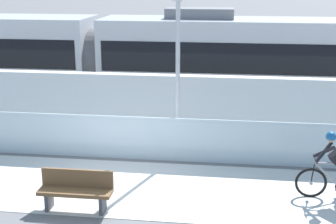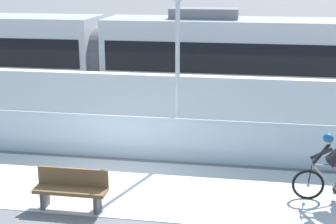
# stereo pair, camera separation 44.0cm
# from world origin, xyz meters

# --- Properties ---
(ground_plane) EXTENTS (200.00, 200.00, 0.00)m
(ground_plane) POSITION_xyz_m (0.00, 0.00, 0.00)
(ground_plane) COLOR slate
(bike_path_deck) EXTENTS (32.00, 3.20, 0.01)m
(bike_path_deck) POSITION_xyz_m (0.00, 0.00, 0.01)
(bike_path_deck) COLOR silver
(bike_path_deck) RESTS_ON ground
(glass_parapet) EXTENTS (32.00, 0.05, 1.23)m
(glass_parapet) POSITION_xyz_m (0.00, 1.85, 0.61)
(glass_parapet) COLOR silver
(glass_parapet) RESTS_ON ground
(concrete_barrier_wall) EXTENTS (32.00, 0.36, 2.04)m
(concrete_barrier_wall) POSITION_xyz_m (0.00, 3.65, 1.02)
(concrete_barrier_wall) COLOR white
(concrete_barrier_wall) RESTS_ON ground
(tram_rail_near) EXTENTS (32.00, 0.08, 0.01)m
(tram_rail_near) POSITION_xyz_m (0.00, 6.13, 0.00)
(tram_rail_near) COLOR #595654
(tram_rail_near) RESTS_ON ground
(tram_rail_far) EXTENTS (32.00, 0.08, 0.01)m
(tram_rail_far) POSITION_xyz_m (0.00, 7.57, 0.00)
(tram_rail_far) COLOR #595654
(tram_rail_far) RESTS_ON ground
(tram) EXTENTS (22.56, 2.54, 3.81)m
(tram) POSITION_xyz_m (-2.16, 6.85, 1.89)
(tram) COLOR silver
(tram) RESTS_ON ground
(lamp_post_antenna) EXTENTS (0.28, 0.28, 5.20)m
(lamp_post_antenna) POSITION_xyz_m (1.36, 2.15, 3.29)
(lamp_post_antenna) COLOR gray
(lamp_post_antenna) RESTS_ON ground
(bench) EXTENTS (1.60, 0.45, 0.89)m
(bench) POSITION_xyz_m (-0.46, -1.29, 0.48)
(bench) COLOR brown
(bench) RESTS_ON ground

